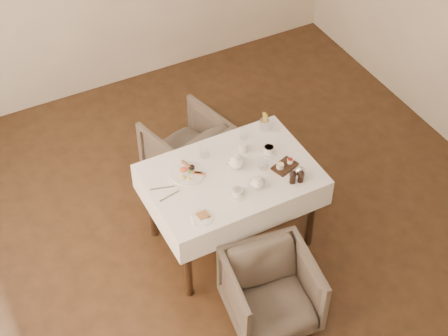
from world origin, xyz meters
TOP-DOWN VIEW (x-y plane):
  - table at (-0.17, 0.04)m, footprint 1.28×0.88m
  - armchair_near at (-0.26, -0.76)m, footprint 0.70×0.72m
  - armchair_far at (-0.14, 0.93)m, footprint 0.76×0.78m
  - breakfast_plate at (-0.46, 0.19)m, footprint 0.26×0.26m
  - side_plate at (-0.56, -0.26)m, footprint 0.17×0.16m
  - teapot_centre at (-0.10, 0.08)m, footprint 0.18×0.15m
  - teapot_front at (-0.06, -0.18)m, footprint 0.17×0.15m
  - creamer at (0.03, 0.22)m, footprint 0.08×0.08m
  - teacup_near at (-0.23, -0.18)m, footprint 0.13×0.13m
  - teacup_far at (0.20, 0.11)m, footprint 0.13×0.13m
  - glass_left at (-0.25, 0.30)m, footprint 0.08×0.08m
  - glass_mid at (0.08, -0.02)m, footprint 0.08×0.08m
  - glass_right at (0.12, 0.35)m, footprint 0.07×0.07m
  - condiment_board at (0.23, -0.09)m, footprint 0.22×0.18m
  - pepper_mill_left at (0.19, -0.26)m, footprint 0.07×0.07m
  - pepper_mill_right at (0.25, -0.27)m, footprint 0.06×0.06m
  - silver_pot at (0.28, -0.22)m, footprint 0.12×0.11m
  - fries_cup at (0.31, 0.37)m, footprint 0.08×0.08m
  - cutlery_fork at (-0.69, 0.14)m, footprint 0.18×0.07m
  - cutlery_knife at (-0.67, 0.04)m, footprint 0.18×0.05m

SIDE VIEW (x-z plane):
  - armchair_near at x=-0.26m, z-range 0.00..0.58m
  - armchair_far at x=-0.14m, z-range 0.00..0.58m
  - table at x=-0.17m, z-range 0.26..1.02m
  - cutlery_knife at x=-0.67m, z-range 0.76..0.76m
  - cutlery_fork at x=-0.69m, z-range 0.76..0.76m
  - side_plate at x=-0.56m, z-range 0.75..0.77m
  - breakfast_plate at x=-0.46m, z-range 0.75..0.78m
  - condiment_board at x=0.23m, z-range 0.75..0.80m
  - teacup_near at x=-0.23m, z-range 0.75..0.82m
  - teacup_far at x=0.20m, z-range 0.75..0.82m
  - creamer at x=0.03m, z-range 0.76..0.84m
  - glass_right at x=0.12m, z-range 0.76..0.85m
  - glass_mid at x=0.08m, z-range 0.76..0.86m
  - glass_left at x=-0.25m, z-range 0.76..0.86m
  - pepper_mill_right at x=0.25m, z-range 0.76..0.86m
  - silver_pot at x=0.28m, z-range 0.75..0.87m
  - pepper_mill_left at x=0.19m, z-range 0.76..0.87m
  - teapot_front at x=-0.06m, z-range 0.76..0.87m
  - teapot_centre at x=-0.10m, z-range 0.76..0.89m
  - fries_cup at x=0.31m, z-range 0.74..0.91m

